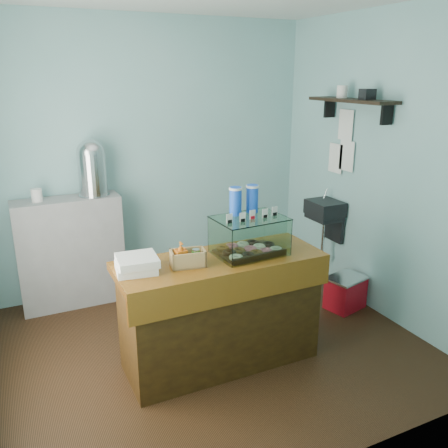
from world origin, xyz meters
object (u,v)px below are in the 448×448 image
counter (221,311)px  display_case (248,232)px  coffee_urn (92,166)px  red_cooler (345,292)px

counter → display_case: bearing=7.2°
counter → coffee_urn: 1.94m
counter → red_cooler: 1.57m
coffee_urn → red_cooler: coffee_urn is taller
counter → display_case: 0.66m
display_case → coffee_urn: (-0.87, 1.55, 0.32)m
counter → coffee_urn: bearing=111.7°
display_case → red_cooler: (1.26, 0.27, -0.90)m
counter → red_cooler: size_ratio=3.71×
coffee_urn → counter: bearing=-68.3°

